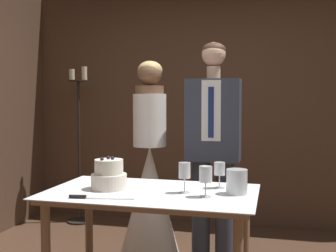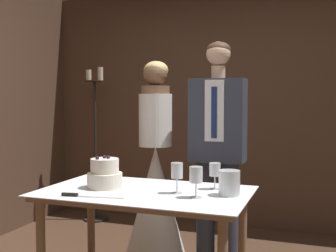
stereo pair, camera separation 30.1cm
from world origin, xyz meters
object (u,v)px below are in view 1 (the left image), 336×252
(cake_knife, at_px, (89,197))
(wine_glass_far, at_px, (220,170))
(bride, at_px, (150,188))
(wine_glass_middle, at_px, (185,172))
(tiered_cake, at_px, (109,176))
(hurricane_candle, at_px, (237,182))
(candle_stand, at_px, (79,150))
(groom, at_px, (213,144))
(cake_table, at_px, (151,207))
(wine_glass_near, at_px, (206,176))

(cake_knife, bearing_deg, wine_glass_far, 24.61)
(cake_knife, height_order, bride, bride)
(wine_glass_middle, bearing_deg, cake_knife, -150.80)
(tiered_cake, distance_m, cake_knife, 0.29)
(wine_glass_far, relative_size, hurricane_candle, 1.12)
(cake_knife, bearing_deg, bride, 78.84)
(wine_glass_middle, bearing_deg, candle_stand, 131.75)
(wine_glass_far, distance_m, bride, 0.99)
(tiered_cake, bearing_deg, cake_knife, -92.64)
(groom, bearing_deg, cake_table, -107.31)
(cake_table, height_order, cake_knife, cake_knife)
(cake_table, relative_size, hurricane_candle, 8.66)
(wine_glass_far, bearing_deg, cake_table, -154.21)
(wine_glass_middle, distance_m, groom, 0.87)
(tiered_cake, relative_size, groom, 0.13)
(groom, height_order, candle_stand, groom)
(tiered_cake, xyz_separation_m, bride, (0.02, 0.87, -0.26))
(tiered_cake, height_order, bride, bride)
(tiered_cake, xyz_separation_m, cake_knife, (-0.01, -0.28, -0.08))
(wine_glass_near, bearing_deg, hurricane_candle, 35.90)
(bride, distance_m, groom, 0.66)
(wine_glass_far, relative_size, candle_stand, 0.10)
(wine_glass_far, height_order, groom, groom)
(tiered_cake, bearing_deg, groom, 57.44)
(cake_table, height_order, hurricane_candle, hurricane_candle)
(hurricane_candle, bearing_deg, wine_glass_near, -144.10)
(hurricane_candle, relative_size, bride, 0.09)
(cake_knife, xyz_separation_m, groom, (0.57, 1.15, 0.21))
(cake_knife, bearing_deg, wine_glass_middle, 19.44)
(wine_glass_far, bearing_deg, wine_glass_middle, -134.53)
(cake_table, xyz_separation_m, candle_stand, (-1.36, 1.77, 0.12))
(cake_table, height_order, wine_glass_near, wine_glass_near)
(tiered_cake, height_order, wine_glass_middle, tiered_cake)
(groom, bearing_deg, cake_knife, -116.26)
(tiered_cake, relative_size, cake_knife, 0.60)
(bride, bearing_deg, wine_glass_far, -44.64)
(tiered_cake, distance_m, candle_stand, 2.07)
(cake_knife, distance_m, hurricane_candle, 0.89)
(wine_glass_far, bearing_deg, cake_knife, -145.63)
(tiered_cake, xyz_separation_m, candle_stand, (-1.08, 1.77, -0.07))
(cake_table, distance_m, wine_glass_far, 0.50)
(cake_table, bearing_deg, bride, 107.30)
(bride, xyz_separation_m, groom, (0.54, -0.00, 0.39))
(wine_glass_middle, bearing_deg, groom, 86.37)
(tiered_cake, distance_m, wine_glass_middle, 0.50)
(cake_table, xyz_separation_m, wine_glass_middle, (0.21, 0.00, 0.23))
(wine_glass_middle, xyz_separation_m, wine_glass_far, (0.19, 0.20, -0.01))
(wine_glass_far, distance_m, candle_stand, 2.37)
(cake_knife, xyz_separation_m, hurricane_candle, (0.83, 0.34, 0.06))
(wine_glass_near, xyz_separation_m, hurricane_candle, (0.17, 0.12, -0.05))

